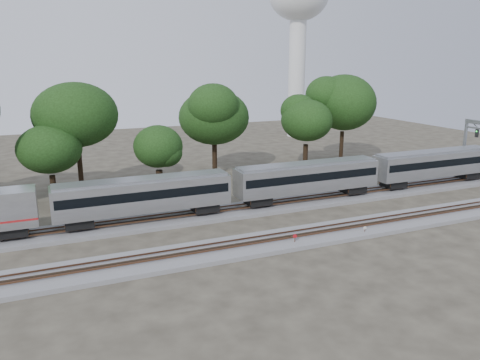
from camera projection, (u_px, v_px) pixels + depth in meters
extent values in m
plane|color=#383328|center=(231.00, 234.00, 46.52)|extent=(160.00, 160.00, 0.00)
cube|color=slate|center=(210.00, 214.00, 51.83)|extent=(160.00, 5.00, 0.40)
cube|color=brown|center=(213.00, 212.00, 51.07)|extent=(160.00, 0.08, 0.15)
cube|color=brown|center=(208.00, 208.00, 52.36)|extent=(160.00, 0.08, 0.15)
cube|color=slate|center=(247.00, 246.00, 42.90)|extent=(160.00, 5.00, 0.40)
cube|color=brown|center=(250.00, 244.00, 42.15)|extent=(160.00, 0.08, 0.15)
cube|color=brown|center=(244.00, 239.00, 43.43)|extent=(160.00, 0.08, 0.15)
cube|color=black|center=(13.00, 230.00, 44.13)|extent=(2.71, 2.30, 0.94)
cube|color=silver|center=(144.00, 195.00, 48.35)|extent=(18.16, 3.13, 3.13)
cube|color=black|center=(144.00, 192.00, 48.28)|extent=(17.53, 3.18, 0.94)
cube|color=gray|center=(143.00, 180.00, 47.96)|extent=(17.74, 2.50, 0.37)
cube|color=black|center=(79.00, 222.00, 46.38)|extent=(2.71, 2.30, 0.94)
cube|color=black|center=(205.00, 206.00, 51.33)|extent=(2.71, 2.30, 0.94)
cube|color=silver|center=(308.00, 177.00, 55.74)|extent=(18.16, 3.13, 3.13)
cube|color=black|center=(308.00, 175.00, 55.66)|extent=(17.53, 3.18, 0.94)
cube|color=gray|center=(308.00, 164.00, 55.34)|extent=(17.74, 2.50, 0.37)
cube|color=black|center=(258.00, 200.00, 53.76)|extent=(2.71, 2.30, 0.94)
cube|color=black|center=(353.00, 188.00, 58.72)|extent=(2.71, 2.30, 0.94)
cube|color=silver|center=(433.00, 164.00, 63.12)|extent=(18.16, 3.13, 3.13)
cube|color=black|center=(434.00, 161.00, 63.04)|extent=(17.53, 3.18, 0.94)
cube|color=gray|center=(435.00, 152.00, 62.72)|extent=(17.74, 2.50, 0.37)
cube|color=black|center=(393.00, 183.00, 61.14)|extent=(2.71, 2.30, 0.94)
cube|color=black|center=(467.00, 174.00, 66.10)|extent=(2.71, 2.30, 0.94)
cylinder|color=#512D19|center=(295.00, 241.00, 43.30)|extent=(0.07, 0.07, 1.03)
cylinder|color=#B40C18|center=(295.00, 236.00, 43.19)|extent=(0.36, 0.14, 0.36)
cylinder|color=#512D19|center=(365.00, 232.00, 45.89)|extent=(0.06, 0.06, 0.85)
cylinder|color=silver|center=(365.00, 228.00, 45.80)|extent=(0.30, 0.09, 0.30)
cube|color=#512D19|center=(331.00, 240.00, 44.53)|extent=(0.51, 0.32, 0.30)
cylinder|color=silver|center=(297.00, 79.00, 104.38)|extent=(3.67, 3.67, 25.70)
cone|color=silver|center=(295.00, 128.00, 107.10)|extent=(5.87, 5.87, 3.67)
cube|color=gray|center=(464.00, 148.00, 69.24)|extent=(0.33, 0.33, 8.50)
cube|color=black|center=(477.00, 133.00, 66.59)|extent=(0.24, 0.47, 1.13)
cylinder|color=black|center=(54.00, 190.00, 55.31)|extent=(0.70, 0.70, 3.66)
ellipsoid|color=black|center=(50.00, 149.00, 54.09)|extent=(6.91, 6.91, 5.87)
cylinder|color=black|center=(81.00, 175.00, 58.57)|extent=(0.70, 0.70, 5.57)
ellipsoid|color=black|center=(76.00, 115.00, 56.70)|extent=(10.51, 10.51, 8.93)
cylinder|color=black|center=(160.00, 184.00, 58.69)|extent=(0.70, 0.70, 3.49)
ellipsoid|color=black|center=(158.00, 146.00, 57.52)|extent=(6.59, 6.59, 5.60)
cylinder|color=black|center=(215.00, 160.00, 70.03)|extent=(0.70, 0.70, 4.70)
ellipsoid|color=black|center=(214.00, 117.00, 68.46)|extent=(8.85, 8.85, 7.53)
cylinder|color=black|center=(305.00, 158.00, 72.21)|extent=(0.70, 0.70, 4.30)
ellipsoid|color=black|center=(307.00, 120.00, 70.77)|extent=(8.11, 8.11, 6.89)
cylinder|color=black|center=(341.00, 148.00, 77.40)|extent=(0.70, 0.70, 5.49)
ellipsoid|color=black|center=(344.00, 102.00, 75.57)|extent=(10.35, 10.35, 8.80)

